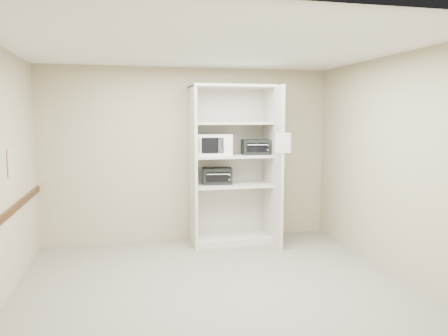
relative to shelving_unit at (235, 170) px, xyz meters
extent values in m
cube|color=slate|center=(-0.67, -1.70, -1.13)|extent=(4.50, 4.00, 0.01)
cube|color=white|center=(-0.67, -1.70, 1.57)|extent=(4.50, 4.00, 0.01)
cube|color=tan|center=(-0.67, 0.30, 0.22)|extent=(4.50, 0.02, 2.70)
cube|color=tan|center=(-0.67, -3.70, 0.22)|extent=(4.50, 0.02, 2.70)
cube|color=tan|center=(1.58, -1.70, 0.22)|extent=(0.02, 4.00, 2.70)
cube|color=beige|center=(-0.65, -0.02, 0.07)|extent=(0.04, 0.60, 2.40)
cube|color=beige|center=(0.55, -0.17, 0.07)|extent=(0.04, 0.90, 2.40)
cube|color=beige|center=(-0.05, 0.28, 0.07)|extent=(1.24, 0.02, 2.40)
cube|color=beige|center=(-0.05, 0.00, -1.08)|extent=(1.16, 0.56, 0.10)
cube|color=beige|center=(-0.05, 0.00, -0.23)|extent=(1.16, 0.56, 0.04)
cube|color=beige|center=(-0.05, 0.00, 0.22)|extent=(1.16, 0.56, 0.04)
cube|color=beige|center=(-0.05, 0.00, 0.72)|extent=(1.16, 0.56, 0.04)
cube|color=beige|center=(-0.05, 0.00, 1.27)|extent=(1.24, 0.60, 0.04)
cube|color=white|center=(-0.33, -0.02, 0.40)|extent=(0.57, 0.45, 0.32)
cube|color=black|center=(0.31, -0.06, 0.35)|extent=(0.42, 0.33, 0.23)
cube|color=black|center=(-0.26, 0.05, -0.09)|extent=(0.48, 0.39, 0.24)
cube|color=white|center=(0.55, -0.63, 0.45)|extent=(0.22, 0.02, 0.28)
cube|color=black|center=(-2.89, -1.70, -0.23)|extent=(0.04, 3.98, 0.08)
cube|color=silver|center=(-2.90, -1.16, 0.30)|extent=(0.01, 0.22, 0.31)
camera|label=1|loc=(-1.64, -6.47, 0.81)|focal=35.00mm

